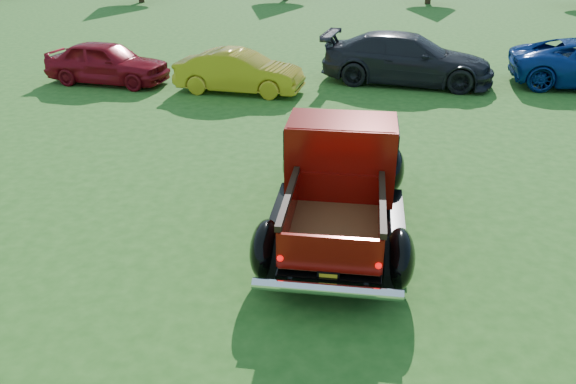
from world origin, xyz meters
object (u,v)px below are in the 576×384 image
(show_car_yellow, at_px, (239,72))
(pickup_truck, at_px, (340,174))
(show_car_grey, at_px, (407,59))
(show_car_red, at_px, (107,62))

(show_car_yellow, bearing_deg, pickup_truck, -150.54)
(show_car_grey, bearing_deg, show_car_yellow, 117.92)
(show_car_red, height_order, show_car_yellow, show_car_red)
(pickup_truck, bearing_deg, show_car_yellow, 113.92)
(pickup_truck, distance_m, show_car_red, 11.03)
(pickup_truck, bearing_deg, show_car_red, 133.50)
(pickup_truck, distance_m, show_car_yellow, 8.24)
(show_car_red, xyz_separation_m, show_car_yellow, (4.22, -0.68, -0.04))
(pickup_truck, relative_size, show_car_red, 1.27)
(show_car_red, distance_m, show_car_grey, 9.22)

